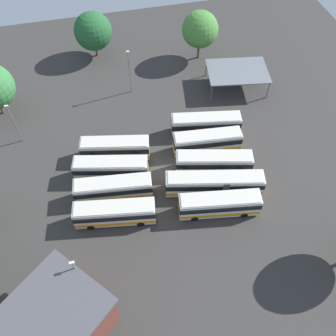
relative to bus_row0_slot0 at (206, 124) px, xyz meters
name	(u,v)px	position (x,y,z in m)	size (l,w,h in m)	color
ground_plane	(163,172)	(8.41, 6.32, -1.84)	(91.50, 91.50, 0.00)	#383533
bus_row0_slot0	(206,124)	(0.00, 0.00, 0.00)	(11.17, 4.35, 3.48)	silver
bus_row0_slot1	(207,141)	(0.89, 3.57, 0.00)	(10.51, 3.43, 3.48)	silver
bus_row0_slot2	(214,162)	(1.15, 7.69, 0.00)	(11.32, 4.95, 3.48)	silver
bus_row0_slot3	(215,183)	(2.15, 11.27, 0.00)	(13.83, 5.33, 3.48)	silver
bus_row0_slot4	(219,204)	(2.61, 14.69, 0.00)	(11.17, 4.14, 3.48)	silver
bus_row1_slot1	(115,148)	(14.71, 1.65, 0.00)	(10.50, 4.49, 3.48)	silver
bus_row1_slot2	(111,168)	(15.86, 5.25, 0.00)	(10.89, 4.73, 3.48)	silver
bus_row1_slot3	(113,189)	(16.04, 8.84, 0.00)	(10.88, 3.72, 3.48)	silver
bus_row1_slot4	(115,213)	(16.43, 12.74, 0.00)	(10.94, 4.14, 3.48)	silver
depot_building	(49,331)	(25.15, 25.98, 1.30)	(15.49, 15.14, 6.24)	brown
maintenance_shelter	(238,71)	(-8.58, -9.48, 1.51)	(11.49, 8.91, 3.51)	slate
lamp_post_near_entrance	(78,275)	(21.51, 21.16, 2.46)	(0.56, 0.28, 7.78)	slate
lamp_post_mid_lot	(14,122)	(28.83, -4.96, 2.35)	(0.56, 0.28, 7.56)	slate
lamp_post_far_corner	(130,70)	(9.84, -12.51, 2.76)	(0.56, 0.28, 8.36)	slate
tree_east_edge	(200,29)	(-4.46, -19.24, 4.21)	(6.66, 6.66, 9.39)	brown
tree_south_edge	(93,31)	(14.54, -24.50, 3.42)	(7.03, 7.03, 8.78)	brown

